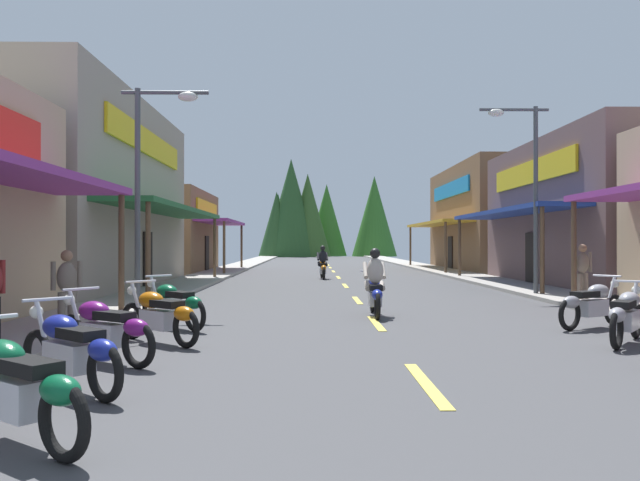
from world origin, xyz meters
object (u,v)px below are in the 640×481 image
(motorcycle_parked_left_4, at_px, (173,304))
(motorcycle_parked_left_1, at_px, (70,349))
(rider_cruising_trailing, at_px, (323,265))
(motorcycle_parked_left_3, at_px, (159,314))
(streetlamp_left, at_px, (152,163))
(streetlamp_right, at_px, (525,172))
(motorcycle_parked_right_3, at_px, (592,303))
(rider_cruising_lead, at_px, (375,288))
(motorcycle_parked_left_2, at_px, (104,328))
(pedestrian_waiting, at_px, (583,269))
(motorcycle_parked_left_0, at_px, (15,386))
(motorcycle_parked_right_2, at_px, (626,315))
(pedestrian_strolling, at_px, (67,286))

(motorcycle_parked_left_4, bearing_deg, motorcycle_parked_left_1, 133.99)
(rider_cruising_trailing, bearing_deg, motorcycle_parked_left_3, 167.75)
(streetlamp_left, distance_m, streetlamp_right, 11.30)
(motorcycle_parked_left_3, bearing_deg, motorcycle_parked_right_3, -126.25)
(motorcycle_parked_left_4, distance_m, rider_cruising_lead, 4.63)
(streetlamp_right, bearing_deg, rider_cruising_trailing, 121.30)
(motorcycle_parked_left_2, bearing_deg, pedestrian_waiting, -105.50)
(motorcycle_parked_left_0, relative_size, motorcycle_parked_left_1, 1.05)
(motorcycle_parked_left_0, xyz_separation_m, motorcycle_parked_left_1, (-0.25, 1.86, 0.00))
(motorcycle_parked_left_2, bearing_deg, streetlamp_right, -97.07)
(motorcycle_parked_right_3, height_order, motorcycle_parked_left_1, same)
(motorcycle_parked_left_2, xyz_separation_m, motorcycle_parked_left_3, (0.36, 1.71, 0.00))
(motorcycle_parked_left_1, xyz_separation_m, pedestrian_waiting, (10.39, 10.44, 0.47))
(motorcycle_parked_right_3, distance_m, pedestrian_waiting, 5.65)
(streetlamp_left, relative_size, motorcycle_parked_left_4, 3.44)
(streetlamp_right, relative_size, motorcycle_parked_left_2, 3.29)
(streetlamp_right, height_order, rider_cruising_trailing, streetlamp_right)
(streetlamp_left, xyz_separation_m, motorcycle_parked_left_0, (1.46, -10.37, -3.18))
(motorcycle_parked_left_4, bearing_deg, motorcycle_parked_right_3, -136.48)
(motorcycle_parked_right_2, relative_size, motorcycle_parked_left_3, 1.04)
(pedestrian_waiting, bearing_deg, motorcycle_parked_left_3, -66.57)
(motorcycle_parked_left_0, distance_m, pedestrian_strolling, 6.69)
(rider_cruising_trailing, bearing_deg, motorcycle_parked_left_4, 166.20)
(rider_cruising_lead, distance_m, pedestrian_strolling, 6.59)
(motorcycle_parked_right_3, xyz_separation_m, motorcycle_parked_left_2, (-8.46, -3.50, 0.00))
(motorcycle_parked_right_2, distance_m, pedestrian_strolling, 9.84)
(streetlamp_right, distance_m, motorcycle_parked_left_2, 14.73)
(motorcycle_parked_left_0, bearing_deg, rider_cruising_trailing, -60.17)
(streetlamp_right, distance_m, motorcycle_parked_left_3, 13.29)
(streetlamp_left, distance_m, pedestrian_strolling, 4.90)
(rider_cruising_trailing, bearing_deg, pedestrian_strolling, 161.25)
(motorcycle_parked_right_3, bearing_deg, rider_cruising_trailing, 73.03)
(streetlamp_left, xyz_separation_m, pedestrian_strolling, (-0.56, -4.01, -2.77))
(pedestrian_strolling, bearing_deg, motorcycle_parked_left_2, -10.05)
(motorcycle_parked_left_3, relative_size, rider_cruising_trailing, 0.78)
(motorcycle_parked_left_0, bearing_deg, motorcycle_parked_right_2, -109.57)
(streetlamp_right, distance_m, motorcycle_parked_left_0, 17.26)
(motorcycle_parked_left_1, relative_size, motorcycle_parked_left_3, 1.00)
(streetlamp_left, relative_size, motorcycle_parked_left_2, 3.05)
(motorcycle_parked_left_1, height_order, motorcycle_parked_left_3, same)
(streetlamp_right, relative_size, motorcycle_parked_left_4, 3.70)
(motorcycle_parked_left_3, distance_m, rider_cruising_trailing, 19.24)
(motorcycle_parked_left_1, bearing_deg, motorcycle_parked_left_4, -49.14)
(motorcycle_parked_left_0, bearing_deg, pedestrian_waiting, -92.50)
(streetlamp_left, bearing_deg, streetlamp_right, 19.86)
(streetlamp_right, height_order, motorcycle_parked_left_2, streetlamp_right)
(motorcycle_parked_left_0, bearing_deg, rider_cruising_lead, -76.36)
(rider_cruising_lead, distance_m, rider_cruising_trailing, 15.15)
(streetlamp_left, relative_size, rider_cruising_trailing, 2.58)
(motorcycle_parked_left_0, xyz_separation_m, pedestrian_waiting, (10.14, 12.30, 0.47))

